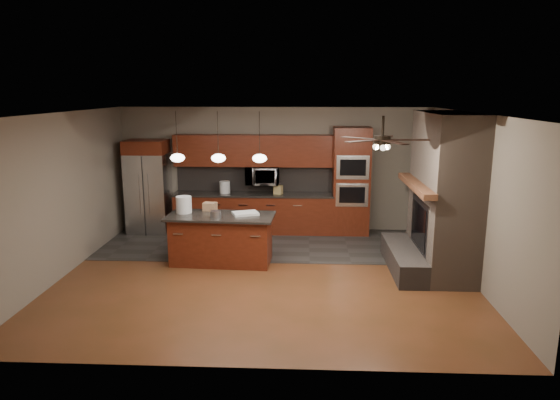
# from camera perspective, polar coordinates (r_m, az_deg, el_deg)

# --- Properties ---
(ground) EXTENTS (7.00, 7.00, 0.00)m
(ground) POSITION_cam_1_polar(r_m,az_deg,el_deg) (8.83, -1.64, -8.55)
(ground) COLOR brown
(ground) RESTS_ON ground
(ceiling) EXTENTS (7.00, 6.00, 0.02)m
(ceiling) POSITION_cam_1_polar(r_m,az_deg,el_deg) (8.26, -1.77, 9.91)
(ceiling) COLOR white
(ceiling) RESTS_ON back_wall
(back_wall) EXTENTS (7.00, 0.02, 2.80)m
(back_wall) POSITION_cam_1_polar(r_m,az_deg,el_deg) (11.38, -0.56, 3.52)
(back_wall) COLOR #74685D
(back_wall) RESTS_ON ground
(right_wall) EXTENTS (0.02, 6.00, 2.80)m
(right_wall) POSITION_cam_1_polar(r_m,az_deg,el_deg) (8.88, 21.43, 0.12)
(right_wall) COLOR #74685D
(right_wall) RESTS_ON ground
(left_wall) EXTENTS (0.02, 6.00, 2.80)m
(left_wall) POSITION_cam_1_polar(r_m,az_deg,el_deg) (9.37, -23.56, 0.54)
(left_wall) COLOR #74685D
(left_wall) RESTS_ON ground
(slate_tile_patch) EXTENTS (7.00, 2.40, 0.01)m
(slate_tile_patch) POSITION_cam_1_polar(r_m,az_deg,el_deg) (10.53, -0.91, -5.02)
(slate_tile_patch) COLOR #302D2B
(slate_tile_patch) RESTS_ON ground
(fireplace_column) EXTENTS (1.30, 2.10, 2.80)m
(fireplace_column) POSITION_cam_1_polar(r_m,az_deg,el_deg) (9.14, 17.85, 0.05)
(fireplace_column) COLOR #6E5C4E
(fireplace_column) RESTS_ON ground
(back_cabinetry) EXTENTS (3.59, 0.64, 2.20)m
(back_cabinetry) POSITION_cam_1_polar(r_m,az_deg,el_deg) (11.26, -3.04, 0.78)
(back_cabinetry) COLOR maroon
(back_cabinetry) RESTS_ON ground
(oven_tower) EXTENTS (0.80, 0.63, 2.38)m
(oven_tower) POSITION_cam_1_polar(r_m,az_deg,el_deg) (11.14, 8.12, 2.11)
(oven_tower) COLOR maroon
(oven_tower) RESTS_ON ground
(microwave) EXTENTS (0.73, 0.41, 0.50)m
(microwave) POSITION_cam_1_polar(r_m,az_deg,el_deg) (11.17, -2.04, 2.82)
(microwave) COLOR silver
(microwave) RESTS_ON back_cabinetry
(refrigerator) EXTENTS (0.90, 0.75, 2.09)m
(refrigerator) POSITION_cam_1_polar(r_m,az_deg,el_deg) (11.58, -14.81, 1.48)
(refrigerator) COLOR silver
(refrigerator) RESTS_ON ground
(kitchen_island) EXTENTS (2.01, 1.00, 0.92)m
(kitchen_island) POSITION_cam_1_polar(r_m,az_deg,el_deg) (9.35, -6.72, -4.43)
(kitchen_island) COLOR maroon
(kitchen_island) RESTS_ON ground
(white_bucket) EXTENTS (0.37, 0.37, 0.31)m
(white_bucket) POSITION_cam_1_polar(r_m,az_deg,el_deg) (9.47, -10.94, -0.53)
(white_bucket) COLOR white
(white_bucket) RESTS_ON kitchen_island
(paint_can) EXTENTS (0.26, 0.26, 0.13)m
(paint_can) POSITION_cam_1_polar(r_m,az_deg,el_deg) (9.00, -7.36, -1.67)
(paint_can) COLOR #A2A2A6
(paint_can) RESTS_ON kitchen_island
(paint_tray) EXTENTS (0.54, 0.46, 0.05)m
(paint_tray) POSITION_cam_1_polar(r_m,az_deg,el_deg) (9.22, -3.98, -1.53)
(paint_tray) COLOR silver
(paint_tray) RESTS_ON kitchen_island
(cardboard_box) EXTENTS (0.27, 0.22, 0.15)m
(cardboard_box) POSITION_cam_1_polar(r_m,az_deg,el_deg) (9.59, -8.01, -0.74)
(cardboard_box) COLOR #9F7452
(cardboard_box) RESTS_ON kitchen_island
(counter_bucket) EXTENTS (0.28, 0.28, 0.27)m
(counter_bucket) POSITION_cam_1_polar(r_m,az_deg,el_deg) (11.27, -6.32, 1.46)
(counter_bucket) COLOR silver
(counter_bucket) RESTS_ON back_cabinetry
(counter_box) EXTENTS (0.22, 0.19, 0.20)m
(counter_box) POSITION_cam_1_polar(r_m,az_deg,el_deg) (11.10, -0.21, 1.19)
(counter_box) COLOR tan
(counter_box) RESTS_ON back_cabinetry
(pendant_left) EXTENTS (0.26, 0.26, 0.92)m
(pendant_left) POSITION_cam_1_polar(r_m,az_deg,el_deg) (9.29, -11.63, 4.77)
(pendant_left) COLOR black
(pendant_left) RESTS_ON ceiling
(pendant_center) EXTENTS (0.26, 0.26, 0.92)m
(pendant_center) POSITION_cam_1_polar(r_m,az_deg,el_deg) (9.13, -7.05, 4.80)
(pendant_center) COLOR black
(pendant_center) RESTS_ON ceiling
(pendant_right) EXTENTS (0.26, 0.26, 0.92)m
(pendant_right) POSITION_cam_1_polar(r_m,az_deg,el_deg) (9.04, -2.34, 4.80)
(pendant_right) COLOR black
(pendant_right) RESTS_ON ceiling
(ceiling_fan) EXTENTS (1.27, 1.33, 0.41)m
(ceiling_fan) POSITION_cam_1_polar(r_m,az_deg,el_deg) (7.55, 11.62, 6.82)
(ceiling_fan) COLOR black
(ceiling_fan) RESTS_ON ceiling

